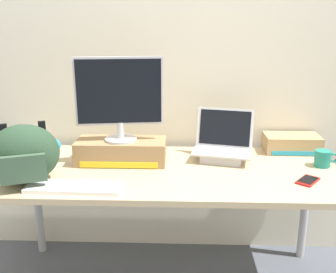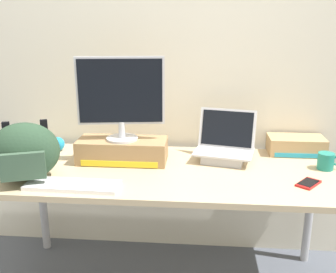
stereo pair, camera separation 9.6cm
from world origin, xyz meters
name	(u,v)px [view 2 (the right image)]	position (x,y,z in m)	size (l,w,h in m)	color
back_wall	(175,50)	(0.00, 0.48, 1.30)	(7.00, 0.10, 2.60)	silver
desk	(168,181)	(0.00, 0.00, 0.65)	(1.82, 0.76, 0.72)	tan
toner_box_yellow	(123,150)	(-0.26, 0.10, 0.78)	(0.49, 0.21, 0.13)	#9E7A51
desktop_monitor	(121,96)	(-0.26, 0.10, 1.09)	(0.46, 0.17, 0.45)	silver
open_laptop	(224,151)	(0.30, 0.17, 0.77)	(0.36, 0.29, 0.27)	#ADADB2
external_keyboard	(72,185)	(-0.43, -0.27, 0.73)	(0.45, 0.15, 0.02)	white
messenger_backpack	(25,152)	(-0.68, -0.19, 0.86)	(0.39, 0.34, 0.29)	#28422D
coffee_mug	(326,161)	(0.83, 0.07, 0.76)	(0.13, 0.08, 0.09)	#1E7F70
cell_phone	(308,183)	(0.69, -0.14, 0.72)	(0.14, 0.15, 0.01)	red
plush_toy	(58,144)	(-0.69, 0.25, 0.76)	(0.08, 0.08, 0.08)	#2393CC
toner_box_cyan	(296,145)	(0.73, 0.32, 0.77)	(0.32, 0.18, 0.10)	tan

